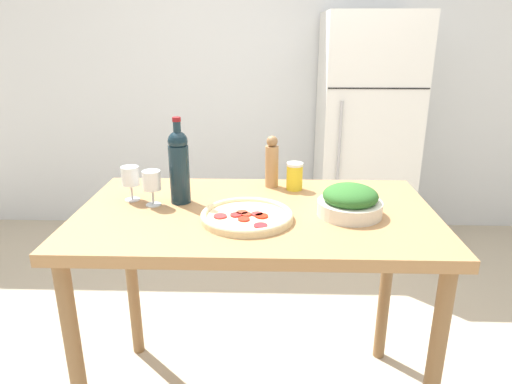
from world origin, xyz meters
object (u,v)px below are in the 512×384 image
(refrigerator, at_px, (365,135))
(salad_bowl, at_px, (350,202))
(pepper_mill, at_px, (272,163))
(salt_canister, at_px, (295,176))
(wine_glass_near, at_px, (152,182))
(homemade_pizza, at_px, (247,216))
(wine_glass_far, at_px, (130,178))
(wine_bottle, at_px, (179,165))

(refrigerator, relative_size, salad_bowl, 7.14)
(pepper_mill, distance_m, salt_canister, 0.12)
(pepper_mill, bearing_deg, wine_glass_near, -151.92)
(wine_glass_near, height_order, homemade_pizza, wine_glass_near)
(wine_glass_far, height_order, homemade_pizza, wine_glass_far)
(wine_glass_near, relative_size, salt_canister, 1.18)
(pepper_mill, distance_m, salad_bowl, 0.44)
(wine_glass_near, relative_size, salad_bowl, 0.59)
(wine_glass_near, distance_m, homemade_pizza, 0.41)
(wine_bottle, bearing_deg, wine_glass_near, -159.79)
(salad_bowl, bearing_deg, wine_bottle, 169.87)
(wine_glass_near, xyz_separation_m, pepper_mill, (0.46, 0.25, 0.01))
(pepper_mill, bearing_deg, refrigerator, 64.12)
(wine_glass_far, relative_size, salt_canister, 1.18)
(pepper_mill, relative_size, homemade_pizza, 0.68)
(salt_canister, bearing_deg, wine_glass_far, -166.79)
(homemade_pizza, xyz_separation_m, salt_canister, (0.19, 0.35, 0.04))
(pepper_mill, bearing_deg, homemade_pizza, -103.22)
(refrigerator, relative_size, wine_bottle, 5.00)
(wine_glass_near, xyz_separation_m, salt_canister, (0.56, 0.21, -0.04))
(refrigerator, xyz_separation_m, wine_glass_near, (-1.15, -1.66, 0.16))
(wine_glass_far, xyz_separation_m, homemade_pizza, (0.47, -0.19, -0.08))
(pepper_mill, bearing_deg, salt_canister, -20.90)
(wine_glass_near, relative_size, wine_glass_far, 1.00)
(refrigerator, bearing_deg, homemade_pizza, -113.35)
(refrigerator, relative_size, homemade_pizza, 5.08)
(homemade_pizza, bearing_deg, salad_bowl, 8.68)
(wine_bottle, distance_m, salad_bowl, 0.67)
(wine_bottle, xyz_separation_m, wine_glass_near, (-0.10, -0.04, -0.06))
(wine_glass_far, distance_m, salad_bowl, 0.86)
(salad_bowl, xyz_separation_m, salt_canister, (-0.19, 0.29, 0.01))
(wine_glass_far, height_order, salad_bowl, wine_glass_far)
(wine_bottle, bearing_deg, wine_glass_far, 175.04)
(salad_bowl, xyz_separation_m, homemade_pizza, (-0.38, -0.06, -0.04))
(refrigerator, height_order, wine_glass_near, refrigerator)
(wine_bottle, bearing_deg, refrigerator, 57.17)
(refrigerator, height_order, salt_canister, refrigerator)
(salad_bowl, bearing_deg, wine_glass_far, 171.08)
(wine_glass_near, distance_m, wine_glass_far, 0.11)
(salad_bowl, distance_m, salt_canister, 0.35)
(wine_bottle, height_order, wine_glass_near, wine_bottle)
(wine_glass_near, relative_size, pepper_mill, 0.62)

